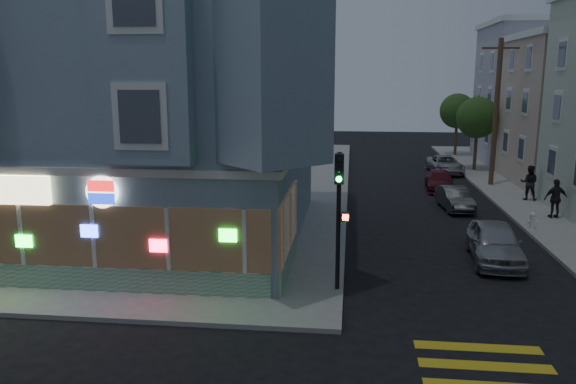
% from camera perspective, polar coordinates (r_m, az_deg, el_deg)
% --- Properties ---
extents(ground, '(120.00, 120.00, 0.00)m').
position_cam_1_polar(ground, '(14.32, -7.37, -17.07)').
color(ground, black).
rests_on(ground, ground).
extents(sidewalk_nw, '(33.00, 42.00, 0.15)m').
position_cam_1_polar(sidewalk_nw, '(39.50, -18.58, 1.15)').
color(sidewalk_nw, gray).
rests_on(sidewalk_nw, ground).
extents(corner_building, '(14.60, 14.60, 11.40)m').
position_cam_1_polar(corner_building, '(24.92, -15.26, 8.85)').
color(corner_building, gray).
rests_on(corner_building, sidewalk_nw).
extents(row_house_d, '(12.00, 8.60, 10.50)m').
position_cam_1_polar(row_house_d, '(49.00, 26.29, 8.76)').
color(row_house_d, '#A3A0B0').
rests_on(row_house_d, sidewalk_ne).
extents(utility_pole, '(2.20, 0.30, 9.00)m').
position_cam_1_polar(utility_pole, '(37.30, 20.38, 7.76)').
color(utility_pole, '#4C3826').
rests_on(utility_pole, sidewalk_ne).
extents(street_tree_near, '(3.00, 3.00, 5.30)m').
position_cam_1_polar(street_tree_near, '(43.23, 18.69, 7.17)').
color(street_tree_near, '#4C3826').
rests_on(street_tree_near, sidewalk_ne).
extents(street_tree_far, '(3.00, 3.00, 5.30)m').
position_cam_1_polar(street_tree_far, '(51.07, 16.83, 7.88)').
color(street_tree_far, '#4C3826').
rests_on(street_tree_far, sidewalk_ne).
extents(pedestrian_a, '(1.10, 0.96, 1.93)m').
position_cam_1_polar(pedestrian_a, '(33.72, 23.30, 0.88)').
color(pedestrian_a, black).
rests_on(pedestrian_a, sidewalk_ne).
extents(pedestrian_b, '(1.16, 0.60, 1.90)m').
position_cam_1_polar(pedestrian_b, '(29.91, 25.56, -0.61)').
color(pedestrian_b, black).
rests_on(pedestrian_b, sidewalk_ne).
extents(parked_car_a, '(2.10, 4.52, 1.50)m').
position_cam_1_polar(parked_car_a, '(22.54, 20.28, -4.83)').
color(parked_car_a, '#9A9DA2').
rests_on(parked_car_a, ground).
extents(parked_car_b, '(1.62, 3.73, 1.19)m').
position_cam_1_polar(parked_car_b, '(30.64, 16.57, -0.63)').
color(parked_car_b, '#343739').
rests_on(parked_car_b, ground).
extents(parked_car_c, '(1.90, 4.14, 1.17)m').
position_cam_1_polar(parked_car_c, '(35.67, 15.16, 1.11)').
color(parked_car_c, '#57141F').
rests_on(parked_car_c, ground).
extents(parked_car_d, '(2.35, 4.65, 1.26)m').
position_cam_1_polar(parked_car_d, '(42.12, 15.66, 2.71)').
color(parked_car_d, '#A6ACB1').
rests_on(parked_car_d, ground).
extents(traffic_signal, '(0.51, 0.50, 4.43)m').
position_cam_1_polar(traffic_signal, '(17.46, 5.23, -0.67)').
color(traffic_signal, black).
rests_on(traffic_signal, sidewalk_nw).
extents(fire_hydrant, '(0.44, 0.25, 0.76)m').
position_cam_1_polar(fire_hydrant, '(27.46, 23.56, -2.62)').
color(fire_hydrant, white).
rests_on(fire_hydrant, sidewalk_ne).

